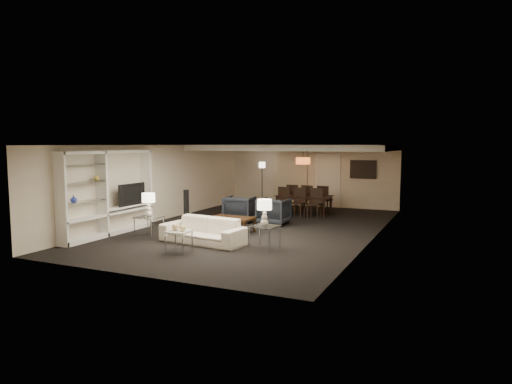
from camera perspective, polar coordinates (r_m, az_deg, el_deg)
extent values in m
plane|color=black|center=(13.80, 0.00, -4.55)|extent=(11.00, 11.00, 0.00)
cube|color=silver|center=(13.56, 0.00, 5.89)|extent=(7.00, 11.00, 0.02)
cube|color=beige|center=(18.76, 6.94, 2.06)|extent=(7.00, 0.02, 2.50)
cube|color=beige|center=(8.94, -14.69, -2.40)|extent=(7.00, 0.02, 2.50)
cube|color=beige|center=(15.39, -11.96, 1.12)|extent=(0.02, 11.00, 2.50)
cube|color=beige|center=(12.60, 14.66, -0.01)|extent=(0.02, 11.00, 2.50)
cube|color=silver|center=(16.81, 4.94, 5.55)|extent=(7.00, 4.00, 0.20)
cube|color=beige|center=(18.97, 4.27, 1.98)|extent=(1.50, 0.12, 2.40)
cube|color=silver|center=(18.55, 8.97, 1.36)|extent=(0.90, 0.05, 2.10)
cube|color=#142D38|center=(18.18, 13.25, 2.77)|extent=(0.95, 0.04, 0.65)
cylinder|color=#D8591E|center=(16.73, 5.90, 3.89)|extent=(0.52, 0.52, 0.24)
imported|color=beige|center=(11.76, -6.60, -4.81)|extent=(2.34, 1.14, 0.66)
imported|color=black|center=(14.89, -2.06, -2.14)|extent=(1.01, 1.03, 0.84)
imported|color=black|center=(14.40, 2.23, -2.42)|extent=(0.90, 0.92, 0.84)
sphere|color=tan|center=(10.85, -10.06, -4.33)|extent=(0.16, 0.16, 0.16)
sphere|color=#EBCF7C|center=(10.74, -9.18, -4.47)|extent=(0.14, 0.14, 0.14)
imported|color=black|center=(13.87, -15.60, -0.26)|extent=(1.10, 0.14, 0.63)
imported|color=#2635A5|center=(12.38, -21.84, -0.81)|extent=(0.17, 0.17, 0.18)
imported|color=#B6993C|center=(12.91, -19.32, 1.74)|extent=(0.16, 0.16, 0.16)
cube|color=black|center=(14.30, -8.70, -1.96)|extent=(0.12, 0.12, 1.12)
imported|color=black|center=(16.55, 5.97, -1.62)|extent=(1.94, 1.08, 0.68)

